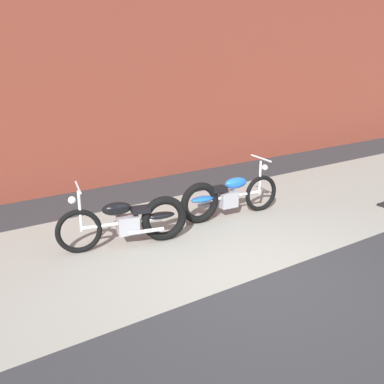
% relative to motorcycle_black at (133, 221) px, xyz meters
% --- Properties ---
extents(ground_plane, '(80.00, 80.00, 0.00)m').
position_rel_motorcycle_black_xyz_m(ground_plane, '(0.86, -1.86, -0.40)').
color(ground_plane, '#2D2D30').
extents(sidewalk_slab, '(36.00, 3.50, 0.01)m').
position_rel_motorcycle_black_xyz_m(sidewalk_slab, '(0.86, -0.11, -0.40)').
color(sidewalk_slab, gray).
rests_on(sidewalk_slab, ground).
extents(brick_building_wall, '(36.00, 0.50, 5.65)m').
position_rel_motorcycle_black_xyz_m(brick_building_wall, '(0.86, 3.34, 2.43)').
color(brick_building_wall, brown).
rests_on(brick_building_wall, ground).
extents(motorcycle_black, '(1.97, 0.74, 1.03)m').
position_rel_motorcycle_black_xyz_m(motorcycle_black, '(0.00, 0.00, 0.00)').
color(motorcycle_black, black).
rests_on(motorcycle_black, ground).
extents(motorcycle_blue, '(2.01, 0.59, 1.03)m').
position_rel_motorcycle_black_xyz_m(motorcycle_blue, '(1.85, 0.13, 0.00)').
color(motorcycle_blue, black).
rests_on(motorcycle_blue, ground).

